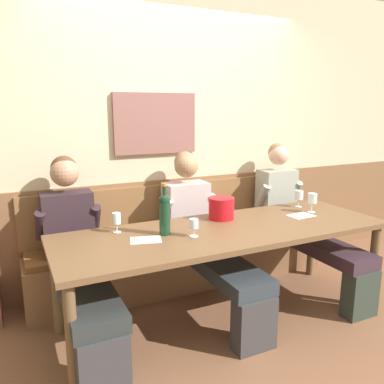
% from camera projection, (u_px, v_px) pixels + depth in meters
% --- Properties ---
extents(ground_plane, '(6.80, 6.80, 0.02)m').
position_uv_depth(ground_plane, '(232.00, 328.00, 2.96)').
color(ground_plane, brown).
rests_on(ground_plane, ground).
extents(room_wall_back, '(6.80, 0.12, 2.80)m').
position_uv_depth(room_wall_back, '(174.00, 133.00, 3.62)').
color(room_wall_back, beige).
rests_on(room_wall_back, ground).
extents(wood_wainscot_panel, '(6.80, 0.03, 0.98)m').
position_uv_depth(wood_wainscot_panel, '(178.00, 228.00, 3.77)').
color(wood_wainscot_panel, brown).
rests_on(wood_wainscot_panel, ground).
extents(wall_bench, '(2.84, 0.42, 0.94)m').
position_uv_depth(wall_bench, '(187.00, 255.00, 3.63)').
color(wall_bench, brown).
rests_on(wall_bench, ground).
extents(dining_table, '(2.54, 0.85, 0.74)m').
position_uv_depth(dining_table, '(225.00, 237.00, 2.93)').
color(dining_table, brown).
rests_on(dining_table, ground).
extents(person_right_seat, '(0.49, 1.29, 1.27)m').
position_uv_depth(person_right_seat, '(76.00, 251.00, 2.79)').
color(person_right_seat, '#363539').
rests_on(person_right_seat, ground).
extents(person_left_seat, '(0.49, 1.30, 1.26)m').
position_uv_depth(person_left_seat, '(203.00, 232.00, 3.23)').
color(person_left_seat, '#363537').
rests_on(person_left_seat, ground).
extents(person_center_left_seat, '(0.47, 1.29, 1.29)m').
position_uv_depth(person_center_left_seat, '(298.00, 217.00, 3.65)').
color(person_center_left_seat, '#2C362E').
rests_on(person_center_left_seat, ground).
extents(ice_bucket, '(0.21, 0.21, 0.18)m').
position_uv_depth(ice_bucket, '(221.00, 208.00, 3.15)').
color(ice_bucket, red).
rests_on(ice_bucket, dining_table).
extents(wine_bottle_green_tall, '(0.08, 0.08, 0.37)m').
position_uv_depth(wine_bottle_green_tall, '(165.00, 213.00, 2.74)').
color(wine_bottle_green_tall, '#163521').
rests_on(wine_bottle_green_tall, dining_table).
extents(wine_glass_mid_left, '(0.06, 0.06, 0.15)m').
position_uv_depth(wine_glass_mid_left, '(117.00, 220.00, 2.80)').
color(wine_glass_mid_left, silver).
rests_on(wine_glass_mid_left, dining_table).
extents(wine_glass_near_bucket, '(0.08, 0.08, 0.15)m').
position_uv_depth(wine_glass_near_bucket, '(299.00, 196.00, 3.53)').
color(wine_glass_near_bucket, silver).
rests_on(wine_glass_near_bucket, dining_table).
extents(wine_glass_by_bottle, '(0.08, 0.08, 0.17)m').
position_uv_depth(wine_glass_by_bottle, '(312.00, 199.00, 3.34)').
color(wine_glass_by_bottle, silver).
rests_on(wine_glass_by_bottle, dining_table).
extents(wine_glass_center_front, '(0.07, 0.07, 0.13)m').
position_uv_depth(wine_glass_center_front, '(194.00, 224.00, 2.71)').
color(wine_glass_center_front, silver).
rests_on(wine_glass_center_front, dining_table).
extents(tasting_sheet_left_guest, '(0.22, 0.16, 0.00)m').
position_uv_depth(tasting_sheet_left_guest, '(301.00, 216.00, 3.26)').
color(tasting_sheet_left_guest, white).
rests_on(tasting_sheet_left_guest, dining_table).
extents(tasting_sheet_right_guest, '(0.24, 0.20, 0.00)m').
position_uv_depth(tasting_sheet_right_guest, '(146.00, 240.00, 2.66)').
color(tasting_sheet_right_guest, white).
rests_on(tasting_sheet_right_guest, dining_table).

